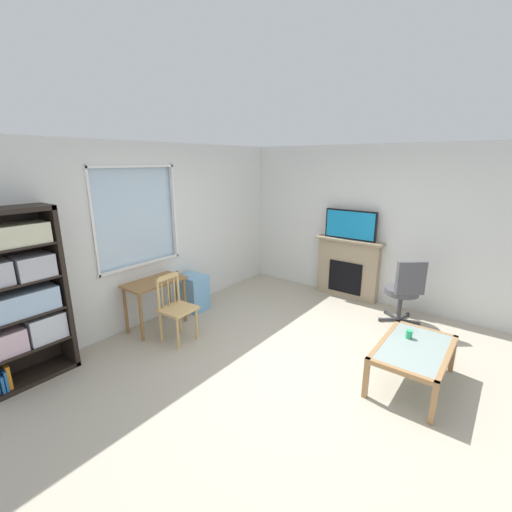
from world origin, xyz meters
name	(u,v)px	position (x,y,z in m)	size (l,w,h in m)	color
ground	(292,366)	(0.00, 0.00, -0.01)	(6.07, 5.85, 0.02)	#B2A893
wall_back_with_window	(158,235)	(0.04, 2.43, 1.26)	(5.07, 0.15, 2.60)	silver
wall_right	(377,226)	(2.59, 0.00, 1.30)	(0.12, 5.05, 2.60)	silver
bookshelf	(16,295)	(-1.96, 2.18, 0.99)	(0.90, 0.38, 1.90)	black
desk_under_window	(155,289)	(-0.34, 2.08, 0.58)	(0.85, 0.46, 0.71)	olive
wooden_chair	(176,308)	(-0.41, 1.56, 0.46)	(0.44, 0.42, 0.90)	tan
plastic_drawer_unit	(194,292)	(0.42, 2.13, 0.29)	(0.35, 0.40, 0.57)	#72ADDB
fireplace	(348,268)	(2.44, 0.38, 0.53)	(0.26, 1.17, 1.05)	tan
tv	(350,225)	(2.42, 0.38, 1.30)	(0.06, 0.89, 0.50)	black
office_chair	(405,288)	(1.92, -0.71, 0.55)	(0.62, 0.58, 1.00)	#4C4C51
coffee_table	(414,351)	(0.50, -1.19, 0.38)	(1.09, 0.67, 0.44)	#8C9E99
sippy_cup	(409,334)	(0.66, -1.09, 0.49)	(0.07, 0.07, 0.09)	#33B770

